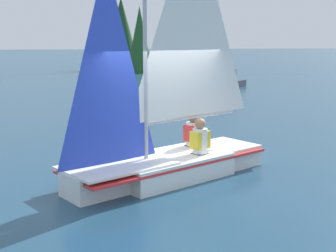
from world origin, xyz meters
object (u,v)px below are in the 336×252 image
at_px(sailor_crew, 193,138).
at_px(motorboat_distant, 220,82).
at_px(sailboat_main, 169,137).
at_px(sailor_helm, 200,145).

xyz_separation_m(sailor_crew, motorboat_distant, (15.40, -5.61, -0.25)).
height_order(sailboat_main, sailor_helm, sailboat_main).
bearing_deg(sailor_helm, motorboat_distant, -137.77).
xyz_separation_m(sailboat_main, sailor_helm, (0.04, -0.64, -0.19)).
relative_size(sailboat_main, sailor_crew, 4.59).
bearing_deg(sailboat_main, sailor_crew, -160.10).
height_order(sailor_crew, motorboat_distant, sailor_crew).
distance_m(sailor_helm, sailor_crew, 0.72).
distance_m(sailor_helm, motorboat_distant, 17.08).
bearing_deg(sailor_crew, motorboat_distant, -138.46).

